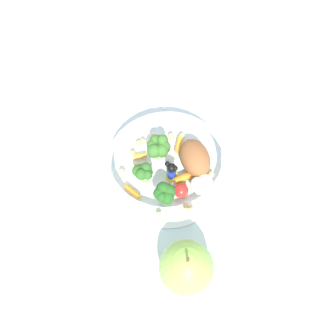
{
  "coord_description": "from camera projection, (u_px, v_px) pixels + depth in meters",
  "views": [
    {
      "loc": [
        0.23,
        0.17,
        0.55
      ],
      "look_at": [
        0.01,
        0.0,
        0.03
      ],
      "focal_mm": 38.29,
      "sensor_mm": 36.0,
      "label": 1
    }
  ],
  "objects": [
    {
      "name": "folded_napkin",
      "position": [
        150.0,
        75.0,
        0.72
      ],
      "size": [
        0.13,
        0.15,
        0.01
      ],
      "primitive_type": "cube",
      "rotation": [
        0.0,
        0.0,
        0.08
      ],
      "color": "white",
      "rests_on": "ground_plane"
    },
    {
      "name": "ground_plane",
      "position": [
        170.0,
        174.0,
        0.62
      ],
      "size": [
        2.4,
        2.4,
        0.0
      ],
      "primitive_type": "plane",
      "color": "silver"
    },
    {
      "name": "loose_apple",
      "position": [
        186.0,
        267.0,
        0.51
      ],
      "size": [
        0.08,
        0.08,
        0.09
      ],
      "color": "#8CB74C",
      "rests_on": "ground_plane"
    },
    {
      "name": "food_container",
      "position": [
        172.0,
        168.0,
        0.59
      ],
      "size": [
        0.2,
        0.2,
        0.06
      ],
      "color": "white",
      "rests_on": "ground_plane"
    }
  ]
}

